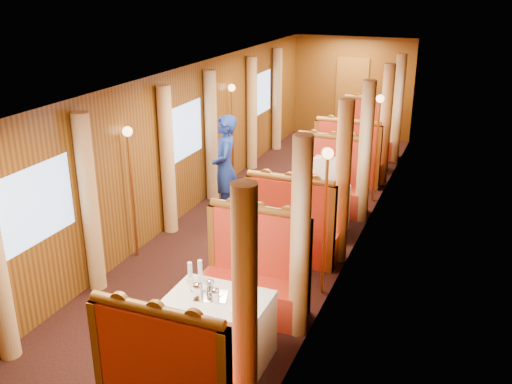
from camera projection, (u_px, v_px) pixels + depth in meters
The scene contains 46 objects.
floor at pixel (268, 225), 9.44m from camera, with size 3.00×12.00×0.01m, color black, non-canonical shape.
ceiling at pixel (269, 73), 8.55m from camera, with size 3.00×12.00×0.01m, color silver, non-canonical shape.
wall_far at pixel (352, 88), 14.21m from camera, with size 3.00×2.50×0.01m, color brown, non-canonical shape.
wall_left at pixel (184, 143), 9.51m from camera, with size 12.00×2.50×0.01m, color brown, non-canonical shape.
wall_right at pixel (363, 163), 8.48m from camera, with size 12.00×2.50×0.01m, color brown, non-canonical shape.
doorway_far at pixel (351, 98), 14.28m from camera, with size 0.80×0.04×2.00m, color brown.
table_near at pixel (219, 329), 6.00m from camera, with size 1.05×0.72×0.75m, color white.
banquette_near_aft at pixel (254, 280), 6.87m from camera, with size 1.30×0.55×1.34m.
table_mid at pixel (312, 210), 9.05m from camera, with size 1.05×0.72×0.75m, color white.
banquette_mid_fwd at pixel (292, 232), 8.15m from camera, with size 1.30×0.55×1.34m.
banquette_mid_aft at pixel (329, 187), 9.91m from camera, with size 1.30×0.55×1.34m.
table_far at pixel (359, 151), 12.09m from camera, with size 1.05×0.72×0.75m, color white.
banquette_far_fwd at pixel (348, 163), 11.19m from camera, with size 1.30×0.55×1.34m.
banquette_far_aft at pixel (368, 137), 12.96m from camera, with size 1.30×0.55×1.34m.
tea_tray at pixel (211, 296), 5.88m from camera, with size 0.34×0.26×0.01m, color silver.
teapot_left at pixel (198, 292), 5.84m from camera, with size 0.17×0.13×0.14m, color silver, non-canonical shape.
teapot_right at pixel (215, 296), 5.77m from camera, with size 0.15×0.11×0.12m, color silver, non-canonical shape.
teapot_back at pixel (210, 287), 5.96m from camera, with size 0.14×0.11×0.12m, color silver, non-canonical shape.
fruit_plate at pixel (242, 309), 5.63m from camera, with size 0.22×0.22×0.05m.
cup_inboard at pixel (190, 276), 6.08m from camera, with size 0.08×0.08×0.26m.
cup_outboard at pixel (200, 273), 6.13m from camera, with size 0.08×0.08×0.26m.
rose_vase_mid at pixel (315, 178), 8.82m from camera, with size 0.06×0.06×0.36m.
rose_vase_far at pixel (360, 126), 11.92m from camera, with size 0.06×0.06×0.36m.
window_left_near at pixel (36, 205), 6.39m from camera, with size 1.20×0.90×0.01m, color #88ADDC, non-canonical shape.
curtain_left_near_b at pixel (90, 205), 7.13m from camera, with size 0.22×0.22×2.35m, color tan.
window_right_near at pixel (287, 248), 5.37m from camera, with size 1.20×0.90×0.01m, color #88ADDC, non-canonical shape.
curtain_right_near_a at pixel (245, 314), 4.82m from camera, with size 0.22×0.22×2.35m, color tan.
curtain_right_near_b at pixel (300, 240), 6.18m from camera, with size 0.22×0.22×2.35m, color tan.
window_left_mid at pixel (185, 131), 9.43m from camera, with size 1.20×0.90×0.01m, color #88ADDC, non-canonical shape.
curtain_left_mid_a at pixel (167, 161), 8.82m from camera, with size 0.22×0.22×2.35m, color tan.
curtain_left_mid_b at pixel (211, 136), 10.17m from camera, with size 0.22×0.22×2.35m, color tan.
window_right_mid at pixel (363, 150), 8.41m from camera, with size 1.20×0.90×0.01m, color #88ADDC, non-canonical shape.
curtain_right_mid_a at pixel (342, 183), 7.87m from camera, with size 0.22×0.22×2.35m, color tan.
curtain_right_mid_b at pixel (365, 153), 9.22m from camera, with size 0.22×0.22×2.35m, color tan.
window_left_far at pixel (261, 94), 12.48m from camera, with size 1.20×0.90×0.01m, color #88ADDC, non-canonical shape.
curtain_left_far_a at pixel (252, 114), 11.86m from camera, with size 0.22×0.22×2.35m, color tan.
curtain_left_far_b at pixel (277, 100), 13.22m from camera, with size 0.22×0.22×2.35m, color tan.
window_right_far at pixel (398, 104), 11.46m from camera, with size 1.20×0.90×0.01m, color #88ADDC, non-canonical shape.
curtain_right_far_a at pixel (385, 126), 10.91m from camera, with size 0.22×0.22×2.35m, color tan.
curtain_right_far_b at pixel (398, 109), 12.27m from camera, with size 0.22×0.22×2.35m, color tan.
sconce_left_fore at pixel (130, 166), 7.91m from camera, with size 0.14×0.14×1.95m.
sconce_right_fore at pixel (326, 192), 6.94m from camera, with size 0.14×0.14×1.95m.
sconce_left_aft at pixel (232, 114), 10.95m from camera, with size 0.14×0.14×1.95m.
sconce_right_aft at pixel (378, 127), 9.99m from camera, with size 0.14×0.14×1.95m.
steward at pixel (225, 168), 9.39m from camera, with size 0.65×0.43×1.78m, color navy.
passenger at pixel (325, 175), 9.54m from camera, with size 0.40×0.44×0.76m.
Camera 1 is at (2.99, -8.10, 3.85)m, focal length 40.00 mm.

